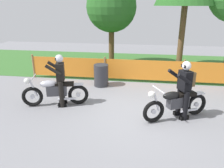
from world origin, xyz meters
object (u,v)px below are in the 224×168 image
(motorcycle_trailing, at_px, (55,91))
(rider_trailing, at_px, (60,78))
(motorcycle_lead, at_px, (176,103))
(oil_drum, at_px, (101,75))
(rider_lead, at_px, (184,87))

(motorcycle_trailing, height_order, rider_trailing, rider_trailing)
(motorcycle_lead, xyz_separation_m, oil_drum, (-2.64, 2.38, -0.04))
(motorcycle_lead, height_order, motorcycle_trailing, motorcycle_trailing)
(motorcycle_trailing, distance_m, oil_drum, 2.33)
(motorcycle_trailing, bearing_deg, rider_trailing, -179.43)
(rider_trailing, height_order, oil_drum, rider_trailing)
(motorcycle_lead, bearing_deg, rider_trailing, -33.81)
(motorcycle_trailing, height_order, rider_lead, rider_lead)
(rider_trailing, bearing_deg, motorcycle_lead, 158.35)
(motorcycle_trailing, relative_size, rider_lead, 1.24)
(rider_lead, bearing_deg, motorcycle_trailing, -30.83)
(motorcycle_lead, height_order, oil_drum, motorcycle_lead)
(rider_trailing, bearing_deg, motorcycle_trailing, 0.57)
(oil_drum, bearing_deg, motorcycle_trailing, -119.05)
(motorcycle_lead, distance_m, rider_trailing, 3.62)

